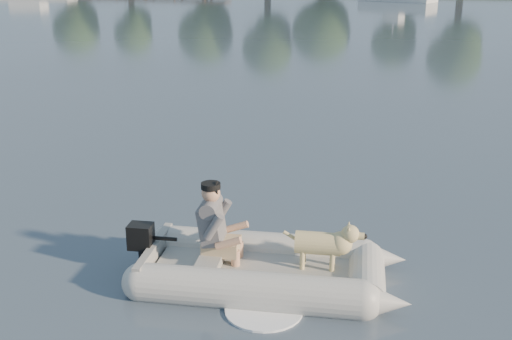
% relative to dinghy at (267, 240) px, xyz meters
% --- Properties ---
extents(water, '(160.00, 160.00, 0.00)m').
position_rel_dinghy_xyz_m(water, '(-0.80, -0.33, -0.54)').
color(water, slate).
rests_on(water, ground).
extents(dinghy, '(4.61, 3.40, 1.29)m').
position_rel_dinghy_xyz_m(dinghy, '(0.00, 0.00, 0.00)').
color(dinghy, '#ADACA7').
rests_on(dinghy, water).
extents(man, '(0.73, 0.65, 0.99)m').
position_rel_dinghy_xyz_m(man, '(-0.65, -0.03, 0.17)').
color(man, '#5C5B60').
rests_on(man, dinghy).
extents(dog, '(0.89, 0.41, 0.57)m').
position_rel_dinghy_xyz_m(dog, '(0.59, 0.12, -0.06)').
color(dog, tan).
rests_on(dog, dinghy).
extents(outboard_motor, '(0.41, 0.31, 0.73)m').
position_rel_dinghy_xyz_m(outboard_motor, '(-1.52, -0.18, -0.26)').
color(outboard_motor, black).
rests_on(outboard_motor, dinghy).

